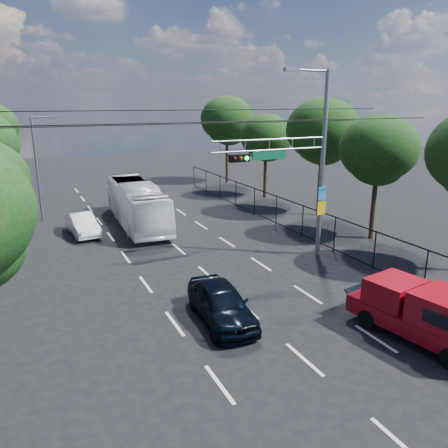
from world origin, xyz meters
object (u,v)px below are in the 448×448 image
navy_hatchback (221,303)px  white_van (82,224)px  signal_mast (303,159)px  white_bus (137,203)px  red_pickup (426,313)px

navy_hatchback → white_van: (-3.11, 13.74, -0.08)m
signal_mast → navy_hatchback: signal_mast is taller
navy_hatchback → white_bus: 14.68m
signal_mast → white_van: (-9.72, 9.21, -4.59)m
white_van → signal_mast: bearing=-48.7°
signal_mast → navy_hatchback: (-6.62, -4.53, -4.51)m
signal_mast → white_bus: 12.39m
white_van → white_bus: bearing=8.6°
red_pickup → signal_mast: bearing=84.2°
navy_hatchback → white_van: 14.09m
navy_hatchback → white_van: bearing=107.4°
red_pickup → navy_hatchback: size_ratio=1.28×
signal_mast → white_van: bearing=136.5°
red_pickup → navy_hatchback: (-5.73, 4.23, -0.31)m
white_bus → white_van: bearing=-163.2°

